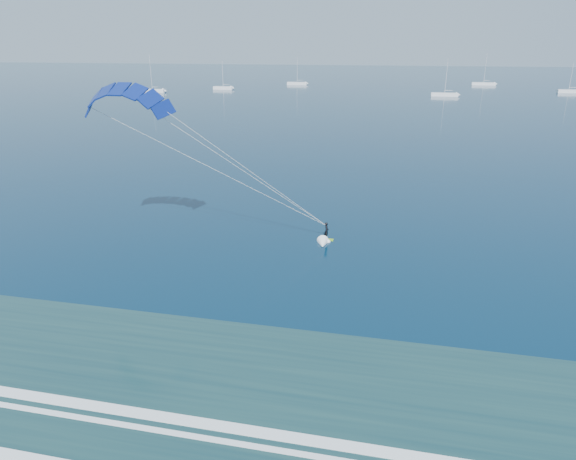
% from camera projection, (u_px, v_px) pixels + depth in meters
% --- Properties ---
extents(kitesurfer_rig, '(21.76, 8.96, 15.47)m').
position_uv_depth(kitesurfer_rig, '(229.00, 162.00, 43.61)').
color(kitesurfer_rig, '#77BB16').
rests_on(kitesurfer_rig, ground).
extents(sailboat_0, '(10.16, 2.40, 13.62)m').
position_uv_depth(sailboat_0, '(152.00, 90.00, 193.10)').
color(sailboat_0, white).
rests_on(sailboat_0, ground).
extents(sailboat_1, '(7.86, 2.40, 10.91)m').
position_uv_depth(sailboat_1, '(223.00, 88.00, 205.07)').
color(sailboat_1, white).
rests_on(sailboat_1, ground).
extents(sailboat_2, '(8.88, 2.40, 11.95)m').
position_uv_depth(sailboat_2, '(297.00, 83.00, 228.39)').
color(sailboat_2, white).
rests_on(sailboat_2, ground).
extents(sailboat_3, '(9.12, 2.40, 12.60)m').
position_uv_depth(sailboat_3, '(445.00, 94.00, 178.45)').
color(sailboat_3, white).
rests_on(sailboat_3, ground).
extents(sailboat_4, '(10.07, 2.40, 13.51)m').
position_uv_depth(sailboat_4, '(483.00, 84.00, 226.30)').
color(sailboat_4, white).
rests_on(sailboat_4, ground).
extents(sailboat_5, '(7.67, 2.40, 10.61)m').
position_uv_depth(sailboat_5, '(569.00, 91.00, 190.85)').
color(sailboat_5, white).
rests_on(sailboat_5, ground).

